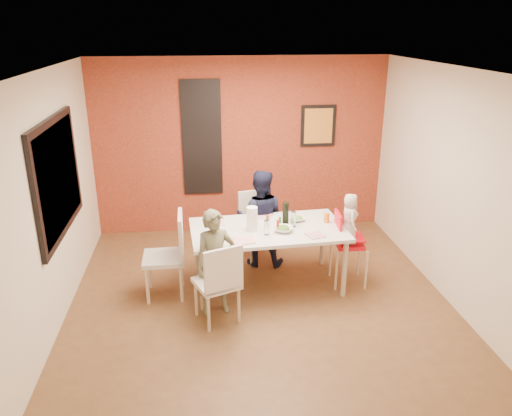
{
  "coord_description": "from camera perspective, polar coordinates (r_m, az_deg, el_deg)",
  "views": [
    {
      "loc": [
        -0.67,
        -5.29,
        3.15
      ],
      "look_at": [
        0.0,
        0.3,
        1.05
      ],
      "focal_mm": 35.0,
      "sensor_mm": 36.0,
      "label": 1
    }
  ],
  "objects": [
    {
      "name": "brick_accent_wall",
      "position": [
        7.76,
        -1.71,
        7.02
      ],
      "size": [
        4.5,
        0.02,
        2.7
      ],
      "primitive_type": "cube",
      "color": "maroon",
      "rests_on": "ground"
    },
    {
      "name": "picture_window_pane",
      "position": [
        5.92,
        -21.6,
        3.31
      ],
      "size": [
        0.02,
        1.55,
        1.15
      ],
      "primitive_type": "cube",
      "color": "black",
      "rests_on": "wall_left"
    },
    {
      "name": "chair_left",
      "position": [
        6.07,
        -9.68,
        -4.84
      ],
      "size": [
        0.49,
        0.49,
        1.05
      ],
      "rotation": [
        0.0,
        0.0,
        4.72
      ],
      "color": "beige",
      "rests_on": "ground"
    },
    {
      "name": "wine_glass_a",
      "position": [
        5.9,
        1.21,
        -2.26
      ],
      "size": [
        0.06,
        0.06,
        0.18
      ],
      "primitive_type": "cylinder",
      "color": "white",
      "rests_on": "dining_table"
    },
    {
      "name": "dining_table",
      "position": [
        6.15,
        1.37,
        -2.91
      ],
      "size": [
        1.94,
        1.15,
        0.78
      ],
      "rotation": [
        0.0,
        0.0,
        0.06
      ],
      "color": "silver",
      "rests_on": "ground"
    },
    {
      "name": "wine_bottle",
      "position": [
        6.16,
        3.41,
        -0.69
      ],
      "size": [
        0.08,
        0.08,
        0.3
      ],
      "primitive_type": "cylinder",
      "color": "black",
      "rests_on": "dining_table"
    },
    {
      "name": "sippy_cup",
      "position": [
        6.34,
        8.07,
        -1.12
      ],
      "size": [
        0.07,
        0.07,
        0.12
      ],
      "primitive_type": "cylinder",
      "color": "orange",
      "rests_on": "dining_table"
    },
    {
      "name": "glassblock_surround",
      "position": [
        7.68,
        -6.21,
        7.92
      ],
      "size": [
        0.6,
        0.03,
        1.76
      ],
      "primitive_type": "cube",
      "color": "black",
      "rests_on": "wall_back"
    },
    {
      "name": "wall_right",
      "position": [
        6.31,
        21.11,
        2.46
      ],
      "size": [
        0.02,
        4.5,
        2.7
      ],
      "primitive_type": "cube",
      "color": "beige",
      "rests_on": "ground"
    },
    {
      "name": "plate_near_right",
      "position": [
        5.95,
        6.81,
        -3.1
      ],
      "size": [
        0.25,
        0.25,
        0.01
      ],
      "primitive_type": "cube",
      "rotation": [
        0.0,
        0.0,
        0.29
      ],
      "color": "silver",
      "rests_on": "dining_table"
    },
    {
      "name": "wall_back",
      "position": [
        7.78,
        -1.73,
        7.06
      ],
      "size": [
        4.5,
        0.02,
        2.7
      ],
      "primitive_type": "cube",
      "color": "beige",
      "rests_on": "ground"
    },
    {
      "name": "paper_towel_roll",
      "position": [
        6.0,
        -0.46,
        -1.24
      ],
      "size": [
        0.13,
        0.13,
        0.3
      ],
      "primitive_type": "cylinder",
      "color": "white",
      "rests_on": "dining_table"
    },
    {
      "name": "picture_window_frame",
      "position": [
        5.93,
        -21.74,
        3.3
      ],
      "size": [
        0.05,
        1.7,
        1.3
      ],
      "primitive_type": "cube",
      "color": "black",
      "rests_on": "wall_left"
    },
    {
      "name": "art_print_frame",
      "position": [
        7.88,
        7.12,
        9.31
      ],
      "size": [
        0.54,
        0.03,
        0.64
      ],
      "primitive_type": "cube",
      "color": "black",
      "rests_on": "wall_back"
    },
    {
      "name": "condiment_brown",
      "position": [
        6.15,
        1.31,
        -1.47
      ],
      "size": [
        0.04,
        0.04,
        0.15
      ],
      "primitive_type": "cylinder",
      "color": "brown",
      "rests_on": "dining_table"
    },
    {
      "name": "art_print_canvas",
      "position": [
        7.86,
        7.15,
        9.28
      ],
      "size": [
        0.44,
        0.01,
        0.54
      ],
      "primitive_type": "cube",
      "color": "gold",
      "rests_on": "wall_back"
    },
    {
      "name": "ground",
      "position": [
        6.2,
        0.34,
        -10.11
      ],
      "size": [
        4.5,
        4.5,
        0.0
      ],
      "primitive_type": "plane",
      "color": "brown",
      "rests_on": "ground"
    },
    {
      "name": "child_far",
      "position": [
        6.73,
        0.47,
        -1.17
      ],
      "size": [
        0.74,
        0.63,
        1.34
      ],
      "primitive_type": "imported",
      "rotation": [
        0.0,
        0.0,
        2.94
      ],
      "color": "black",
      "rests_on": "ground"
    },
    {
      "name": "chair_near",
      "position": [
        5.47,
        -4.19,
        -8.2
      ],
      "size": [
        0.57,
        0.57,
        0.95
      ],
      "rotation": [
        0.0,
        0.0,
        3.52
      ],
      "color": "silver",
      "rests_on": "ground"
    },
    {
      "name": "ceiling",
      "position": [
        5.36,
        0.4,
        15.63
      ],
      "size": [
        4.5,
        4.5,
        0.02
      ],
      "primitive_type": "cube",
      "color": "white",
      "rests_on": "wall_back"
    },
    {
      "name": "glassblock_strip",
      "position": [
        7.69,
        -6.21,
        7.93
      ],
      "size": [
        0.55,
        0.03,
        1.7
      ],
      "primitive_type": "cube",
      "color": "#B5BFC6",
      "rests_on": "wall_back"
    },
    {
      "name": "toddler",
      "position": [
        6.24,
        10.64,
        -1.18
      ],
      "size": [
        0.21,
        0.31,
        0.64
      ],
      "primitive_type": "imported",
      "rotation": [
        0.0,
        0.0,
        1.56
      ],
      "color": "beige",
      "rests_on": "high_chair"
    },
    {
      "name": "plate_near_left",
      "position": [
        5.78,
        -1.43,
        -3.69
      ],
      "size": [
        0.26,
        0.26,
        0.01
      ],
      "primitive_type": "cube",
      "rotation": [
        0.0,
        0.0,
        0.08
      ],
      "color": "white",
      "rests_on": "dining_table"
    },
    {
      "name": "plate_far_left",
      "position": [
        6.27,
        -4.59,
        -1.75
      ],
      "size": [
        0.21,
        0.21,
        0.01
      ],
      "primitive_type": "cube",
      "rotation": [
        0.0,
        0.0,
        0.05
      ],
      "color": "white",
      "rests_on": "dining_table"
    },
    {
      "name": "condiment_red",
      "position": [
        6.05,
        2.51,
        -1.95
      ],
      "size": [
        0.03,
        0.03,
        0.13
      ],
      "primitive_type": "cylinder",
      "color": "red",
      "rests_on": "dining_table"
    },
    {
      "name": "wall_front",
      "position": [
        3.6,
        4.92,
        -9.63
      ],
      "size": [
        4.5,
        0.02,
        2.7
      ],
      "primitive_type": "cube",
      "color": "beige",
      "rests_on": "ground"
    },
    {
      "name": "plate_far_mid",
      "position": [
        6.48,
        0.9,
        -0.94
      ],
      "size": [
        0.27,
        0.27,
        0.01
      ],
      "primitive_type": "cube",
      "rotation": [
        0.0,
        0.0,
        -0.4
      ],
      "color": "white",
      "rests_on": "dining_table"
    },
    {
      "name": "high_chair",
      "position": [
        6.36,
        10.24,
        -3.76
      ],
      "size": [
        0.43,
        0.43,
        0.96
      ],
      "rotation": [
        0.0,
        0.0,
        1.51
      ],
      "color": "red",
      "rests_on": "ground"
    },
    {
      "name": "wall_left",
      "position": [
        5.81,
        -22.24,
        0.82
      ],
      "size": [
        0.02,
        4.5,
        2.7
      ],
      "primitive_type": "cube",
      "color": "beige",
      "rests_on": "ground"
    },
    {
      "name": "chair_far",
      "position": [
        7.0,
        0.03,
        -1.51
      ],
      "size": [
        0.54,
        0.54,
        0.95
      ],
      "rotation": [
        0.0,
        0.0,
        0.27
      ],
      "color": "silver",
      "rests_on": "ground"
    },
    {
      "name": "condiment_green",
      "position": [
        6.16,
        2.74,
        -1.58
      ],
      "size": [
        0.03,
        0.03,
        0.12
      ],
      "primitive_type": "cylinder",
      "color": "#347125",
      "rests_on": "dining_table"
    },
    {
      "name": "salad_bowl_a",
      "position": [
        6.03,
        3.15,
        -2.44
      ],
      "size": [
        0.28,
        0.28,
        0.06
      ],
      "primitive_type": "imported",
      "rotation": [
        0.0,
        0.0,
        -0.25
      ],
      "color": "white",
      "rests_on": "dining_table"
    },
    {
      "name": "wine_glass_b",
      "position": [
        6.15,
        4.28,
        -1.29
      ],
      "size": [
        0.07,
        0.07,
        0.19
      ],
      "primitive_type": "cylinder",
      "color": "white",
      "rests_on": "dining_table"
    },
    {
      "name": "child_near",
      "position": [
        5.64,
        -4.66,
        -6.26
      ],
      "size": [
        0.51,
        0.39,
        1.24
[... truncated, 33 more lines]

